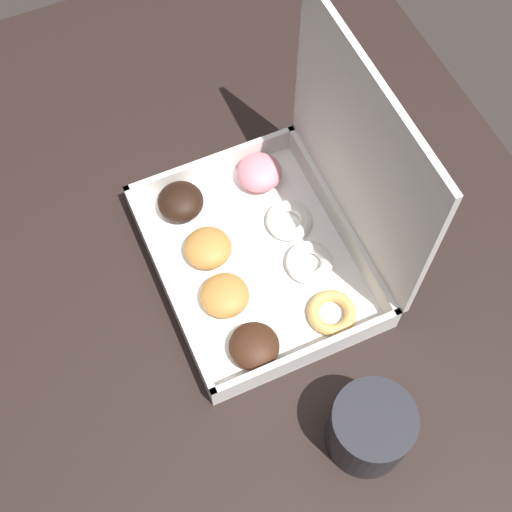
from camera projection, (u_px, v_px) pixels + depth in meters
The scene contains 4 objects.
ground_plane at pixel (253, 420), 1.60m from camera, with size 8.00×8.00×0.00m, color #2D2826.
dining_table at pixel (252, 306), 1.03m from camera, with size 1.18×0.84×0.74m.
donut_box at pixel (278, 228), 0.90m from camera, with size 0.31×0.26×0.31m.
coffee_mug at pixel (370, 428), 0.80m from camera, with size 0.09×0.09×0.09m.
Camera 1 is at (0.38, -0.16, 1.59)m, focal length 50.00 mm.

